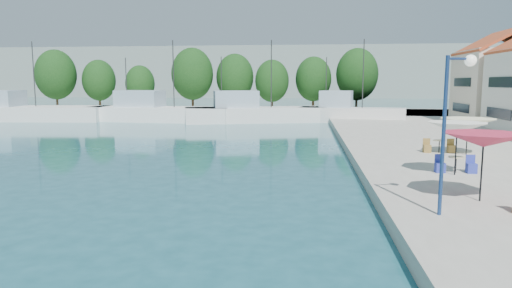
# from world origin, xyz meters

# --- Properties ---
(quay_far) EXTENTS (90.00, 16.00, 0.60)m
(quay_far) POSITION_xyz_m (-8.00, 67.00, 0.30)
(quay_far) COLOR #A19E91
(quay_far) RESTS_ON ground
(hill_west) EXTENTS (180.00, 40.00, 16.00)m
(hill_west) POSITION_xyz_m (-30.00, 160.00, 8.00)
(hill_west) COLOR gray
(hill_west) RESTS_ON ground
(hill_east) EXTENTS (140.00, 40.00, 12.00)m
(hill_east) POSITION_xyz_m (40.00, 180.00, 6.00)
(hill_east) COLOR gray
(hill_east) RESTS_ON ground
(building_06) EXTENTS (9.00, 8.80, 10.20)m
(building_06) POSITION_xyz_m (24.00, 51.00, 5.50)
(building_06) COLOR beige
(building_06) RESTS_ON quay_right
(trawler_01) EXTENTS (22.27, 7.27, 10.20)m
(trawler_01) POSITION_xyz_m (-33.32, 53.97, 1.07)
(trawler_01) COLOR silver
(trawler_01) RESTS_ON ground
(trawler_02) EXTENTS (18.25, 6.45, 10.20)m
(trawler_02) POSITION_xyz_m (-14.99, 54.62, 1.07)
(trawler_02) COLOR white
(trawler_02) RESTS_ON ground
(trawler_03) EXTENTS (17.74, 8.88, 10.20)m
(trawler_03) POSITION_xyz_m (-3.05, 54.80, 1.07)
(trawler_03) COLOR silver
(trawler_03) RESTS_ON ground
(trawler_04) EXTENTS (12.81, 5.77, 10.20)m
(trawler_04) POSITION_xyz_m (8.33, 55.61, 1.07)
(trawler_04) COLOR silver
(trawler_04) RESTS_ON ground
(tree_01) EXTENTS (6.32, 6.32, 9.35)m
(tree_01) POSITION_xyz_m (-36.42, 69.40, 6.00)
(tree_01) COLOR #3F2B19
(tree_01) RESTS_ON quay_far
(tree_02) EXTENTS (5.28, 5.28, 7.82)m
(tree_02) POSITION_xyz_m (-30.17, 71.32, 5.11)
(tree_02) COLOR #3F2B19
(tree_02) RESTS_ON quay_far
(tree_03) EXTENTS (4.68, 4.68, 6.93)m
(tree_03) POSITION_xyz_m (-23.55, 71.98, 4.59)
(tree_03) COLOR #3F2B19
(tree_03) RESTS_ON quay_far
(tree_04) EXTENTS (6.40, 6.40, 9.47)m
(tree_04) POSITION_xyz_m (-14.25, 69.53, 6.06)
(tree_04) COLOR #3F2B19
(tree_04) RESTS_ON quay_far
(tree_05) EXTENTS (5.81, 5.81, 8.61)m
(tree_05) POSITION_xyz_m (-7.84, 70.95, 5.57)
(tree_05) COLOR #3F2B19
(tree_05) RESTS_ON quay_far
(tree_06) EXTENTS (5.15, 5.15, 7.62)m
(tree_06) POSITION_xyz_m (-2.00, 69.96, 5.00)
(tree_06) COLOR #3F2B19
(tree_06) RESTS_ON quay_far
(tree_07) EXTENTS (5.50, 5.50, 8.14)m
(tree_07) POSITION_xyz_m (4.28, 71.59, 5.30)
(tree_07) COLOR #3F2B19
(tree_07) RESTS_ON quay_far
(tree_08) EXTENTS (6.30, 6.30, 9.33)m
(tree_08) POSITION_xyz_m (10.83, 71.12, 5.98)
(tree_08) COLOR #3F2B19
(tree_08) RESTS_ON quay_far
(umbrella_pink) EXTENTS (2.87, 2.87, 2.44)m
(umbrella_pink) POSITION_xyz_m (9.48, 16.74, 2.78)
(umbrella_pink) COLOR black
(umbrella_pink) RESTS_ON quay_right
(umbrella_white) EXTENTS (2.63, 2.63, 2.42)m
(umbrella_white) POSITION_xyz_m (10.06, 21.43, 2.76)
(umbrella_white) COLOR black
(umbrella_white) RESTS_ON quay_right
(umbrella_cream) EXTENTS (3.16, 3.16, 2.12)m
(umbrella_cream) POSITION_xyz_m (12.64, 27.73, 2.47)
(umbrella_cream) COLOR black
(umbrella_cream) RESTS_ON quay_right
(cafe_table_02) EXTENTS (1.82, 0.70, 0.76)m
(cafe_table_02) POSITION_xyz_m (10.26, 21.96, 0.89)
(cafe_table_02) COLOR black
(cafe_table_02) RESTS_ON quay_right
(cafe_table_03) EXTENTS (1.82, 0.70, 0.76)m
(cafe_table_03) POSITION_xyz_m (11.25, 28.24, 0.89)
(cafe_table_03) COLOR black
(cafe_table_03) RESTS_ON quay_right
(street_lamp) EXTENTS (1.00, 0.50, 5.03)m
(street_lamp) POSITION_xyz_m (7.87, 14.93, 4.09)
(street_lamp) COLOR navy
(street_lamp) RESTS_ON quay_right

